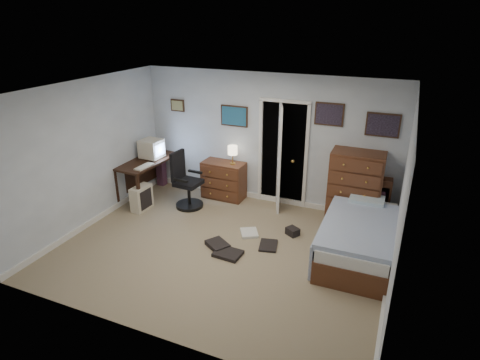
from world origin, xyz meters
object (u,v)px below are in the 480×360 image
at_px(computer_desk, 144,168).
at_px(bed, 358,237).
at_px(office_chair, 186,186).
at_px(tall_dresser, 355,188).
at_px(low_dresser, 224,180).

xyz_separation_m(computer_desk, bed, (4.28, -0.56, -0.30)).
xyz_separation_m(office_chair, tall_dresser, (3.04, 0.62, 0.23)).
height_order(low_dresser, bed, low_dresser).
distance_m(office_chair, low_dresser, 0.81).
bearing_deg(office_chair, low_dresser, 56.85).
bearing_deg(computer_desk, bed, -4.07).
bearing_deg(low_dresser, tall_dresser, 1.13).
bearing_deg(bed, computer_desk, 172.15).
xyz_separation_m(office_chair, bed, (3.28, -0.47, -0.11)).
bearing_deg(office_chair, tall_dresser, 15.69).
distance_m(low_dresser, tall_dresser, 2.56).
relative_size(office_chair, bed, 0.54).
distance_m(low_dresser, bed, 3.00).
relative_size(office_chair, low_dresser, 1.29).
xyz_separation_m(computer_desk, office_chair, (1.00, -0.10, -0.19)).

